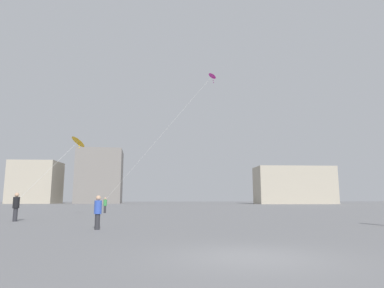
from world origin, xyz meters
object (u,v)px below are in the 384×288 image
Objects in this scene: person_in_black at (16,206)px; building_centre_hall at (100,177)px; person_in_blue at (98,211)px; person_in_green at (105,204)px; building_left_hall at (36,182)px; kite_magenta_diamond at (210,79)px; kite_amber_diamond at (79,141)px; building_right_hall at (294,185)px.

person_in_black is 0.12× the size of building_centre_hall.
person_in_black is (-6.36, 6.60, 0.13)m from person_in_blue.
building_left_hall is at bearing -40.18° from person_in_green.
building_centre_hall is (-22.09, 70.00, -6.12)m from kite_magenta_diamond.
person_in_black is 0.32× the size of kite_amber_diamond.
person_in_black reaches higher than person_in_blue.
kite_magenta_diamond is 0.84× the size of building_centre_hall.
person_in_green is 12.85m from person_in_black.
person_in_blue is at bearing -30.98° from person_in_black.
building_right_hall is (54.00, -15.75, -2.94)m from building_centre_hall.
person_in_blue is 87.93m from building_centre_hall.
kite_amber_diamond is at bearing -69.11° from building_left_hall.
kite_amber_diamond is (-1.37, -7.18, 5.35)m from person_in_green.
person_in_green is 69.08m from building_centre_hall.
person_in_blue is at bearing -72.25° from kite_amber_diamond.
building_centre_hall is (-7.40, 79.97, 6.89)m from person_in_black.
kite_amber_diamond is 0.37× the size of building_centre_hall.
person_in_blue is 81.55m from building_right_hall.
person_in_black is at bearing -84.72° from building_centre_hall.
building_left_hall is (-28.04, 73.44, -0.18)m from kite_amber_diamond.
building_right_hall reaches higher than person_in_blue.
person_in_blue is at bearing -69.53° from building_left_hall.
person_in_blue is 13.32m from kite_amber_diamond.
kite_amber_diamond is (2.64, 5.03, 5.21)m from person_in_black.
building_centre_hall is at bearing 97.63° from kite_amber_diamond.
building_left_hall is (-25.40, 78.47, 5.03)m from person_in_black.
person_in_black is 0.14× the size of kite_magenta_diamond.
person_in_black is at bearing -145.85° from kite_magenta_diamond.
person_in_green is 0.10× the size of building_centre_hall.
kite_amber_diamond is 73.74m from building_right_hall.
building_left_hall is at bearing 110.89° from kite_amber_diamond.
kite_amber_diamond is at bearing -82.37° from building_centre_hall.
kite_amber_diamond is 78.61m from building_left_hall.
person_in_green is 0.12× the size of building_left_hall.
person_in_green is 0.08× the size of building_right_hall.
kite_amber_diamond is 75.63m from building_centre_hall.
building_centre_hall reaches higher than kite_amber_diamond.
person_in_blue is 90.95m from building_left_hall.
kite_magenta_diamond reaches higher than person_in_black.
building_right_hall is at bearing 53.40° from kite_amber_diamond.
building_left_hall is (-31.76, 85.07, 5.15)m from person_in_blue.
building_left_hall reaches higher than person_in_blue.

